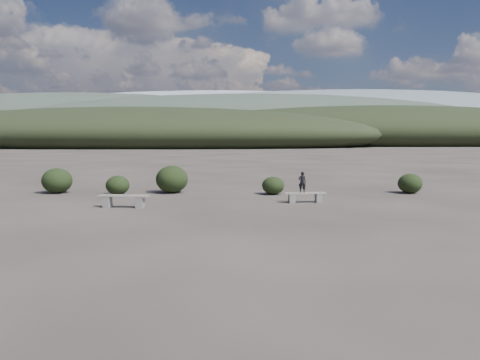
{
  "coord_description": "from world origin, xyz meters",
  "views": [
    {
      "loc": [
        0.71,
        -12.77,
        2.68
      ],
      "look_at": [
        0.42,
        3.5,
        1.1
      ],
      "focal_mm": 35.0,
      "sensor_mm": 36.0,
      "label": 1
    }
  ],
  "objects": [
    {
      "name": "seated_person",
      "position": [
        2.83,
        5.57,
        0.82
      ],
      "size": [
        0.31,
        0.22,
        0.83
      ],
      "primitive_type": "imported",
      "rotation": [
        0.0,
        0.0,
        3.08
      ],
      "color": "black",
      "rests_on": "bench_right"
    },
    {
      "name": "shrub_c",
      "position": [
        1.83,
        8.14,
        0.4
      ],
      "size": [
        1.01,
        1.01,
        0.81
      ],
      "primitive_type": "ellipsoid",
      "color": "black",
      "rests_on": "ground"
    },
    {
      "name": "ground",
      "position": [
        0.0,
        0.0,
        0.0
      ],
      "size": [
        1200.0,
        1200.0,
        0.0
      ],
      "primitive_type": "plane",
      "color": "#312B26",
      "rests_on": "ground"
    },
    {
      "name": "shrub_e",
      "position": [
        8.13,
        8.66,
        0.45
      ],
      "size": [
        1.09,
        1.09,
        0.91
      ],
      "primitive_type": "ellipsoid",
      "color": "black",
      "rests_on": "ground"
    },
    {
      "name": "shrub_b",
      "position": [
        -2.82,
        8.62,
        0.63
      ],
      "size": [
        1.48,
        1.48,
        1.27
      ],
      "primitive_type": "ellipsoid",
      "color": "black",
      "rests_on": "ground"
    },
    {
      "name": "bench_left",
      "position": [
        -3.88,
        4.21,
        0.28
      ],
      "size": [
        1.91,
        0.57,
        0.47
      ],
      "rotation": [
        0.0,
        0.0,
        -0.09
      ],
      "color": "slate",
      "rests_on": "ground"
    },
    {
      "name": "shrub_f",
      "position": [
        -8.09,
        8.44,
        0.58
      ],
      "size": [
        1.36,
        1.36,
        1.15
      ],
      "primitive_type": "ellipsoid",
      "color": "black",
      "rests_on": "ground"
    },
    {
      "name": "shrub_a",
      "position": [
        -5.13,
        7.88,
        0.43
      ],
      "size": [
        1.05,
        1.05,
        0.86
      ],
      "primitive_type": "ellipsoid",
      "color": "black",
      "rests_on": "ground"
    },
    {
      "name": "mountain_ridges",
      "position": [
        -7.48,
        339.06,
        10.84
      ],
      "size": [
        500.0,
        400.0,
        56.0
      ],
      "color": "black",
      "rests_on": "ground"
    },
    {
      "name": "bench_right",
      "position": [
        2.96,
        5.59,
        0.25
      ],
      "size": [
        1.65,
        0.54,
        0.41
      ],
      "rotation": [
        0.0,
        0.0,
        0.13
      ],
      "color": "slate",
      "rests_on": "ground"
    }
  ]
}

